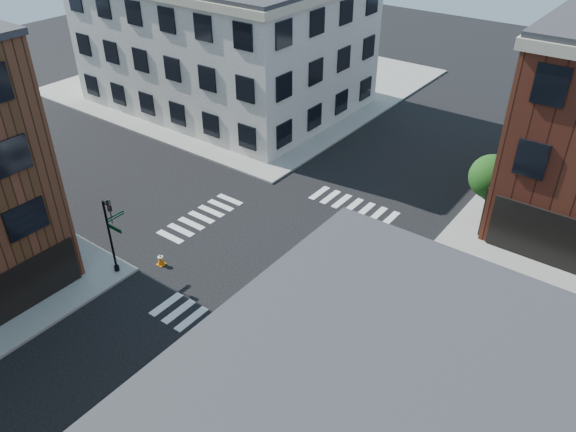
# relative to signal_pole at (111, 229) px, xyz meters

# --- Properties ---
(ground) EXTENTS (120.00, 120.00, 0.00)m
(ground) POSITION_rel_signal_pole_xyz_m (6.72, 6.68, -2.86)
(ground) COLOR black
(ground) RESTS_ON ground
(sidewalk_nw) EXTENTS (30.00, 30.00, 0.15)m
(sidewalk_nw) POSITION_rel_signal_pole_xyz_m (-14.28, 27.68, -2.78)
(sidewalk_nw) COLOR gray
(sidewalk_nw) RESTS_ON ground
(building_nw) EXTENTS (22.00, 16.00, 11.00)m
(building_nw) POSITION_rel_signal_pole_xyz_m (-12.28, 22.68, 2.64)
(building_nw) COLOR beige
(building_nw) RESTS_ON ground
(tree_near) EXTENTS (2.69, 2.69, 4.49)m
(tree_near) POSITION_rel_signal_pole_xyz_m (14.28, 16.65, 0.30)
(tree_near) COLOR black
(tree_near) RESTS_ON ground
(tree_far) EXTENTS (2.43, 2.43, 4.07)m
(tree_far) POSITION_rel_signal_pole_xyz_m (14.28, 22.65, 0.02)
(tree_far) COLOR black
(tree_far) RESTS_ON ground
(signal_pole) EXTENTS (1.29, 1.24, 4.60)m
(signal_pole) POSITION_rel_signal_pole_xyz_m (0.00, 0.00, 0.00)
(signal_pole) COLOR black
(signal_pole) RESTS_ON ground
(box_truck) EXTENTS (7.70, 2.69, 3.43)m
(box_truck) POSITION_rel_signal_pole_xyz_m (15.68, 2.94, -1.07)
(box_truck) COLOR silver
(box_truck) RESTS_ON ground
(traffic_cone) EXTENTS (0.44, 0.44, 0.79)m
(traffic_cone) POSITION_rel_signal_pole_xyz_m (1.33, 1.81, -2.48)
(traffic_cone) COLOR orange
(traffic_cone) RESTS_ON ground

